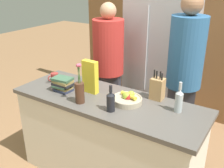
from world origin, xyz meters
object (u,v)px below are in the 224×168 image
at_px(knife_block, 157,89).
at_px(book_stack, 63,84).
at_px(cereal_box, 90,77).
at_px(bottle_oil, 179,100).
at_px(coffee_mug, 54,78).
at_px(person_in_blue, 184,73).
at_px(bottle_vinegar, 111,101).
at_px(refrigerator, 160,52).
at_px(flower_vase, 80,91).
at_px(person_at_sink, 108,63).
at_px(fruit_bowl, 127,99).

bearing_deg(knife_block, book_stack, -158.45).
xyz_separation_m(cereal_box, bottle_oil, (0.84, 0.08, -0.05)).
bearing_deg(coffee_mug, person_in_blue, 31.09).
relative_size(bottle_oil, bottle_vinegar, 1.14).
xyz_separation_m(refrigerator, person_in_blue, (0.55, -0.69, 0.04)).
xyz_separation_m(flower_vase, bottle_vinegar, (0.31, 0.02, -0.02)).
bearing_deg(knife_block, person_in_blue, 80.42).
height_order(knife_block, person_in_blue, person_in_blue).
bearing_deg(bottle_vinegar, cereal_box, 150.40).
distance_m(bottle_oil, bottle_vinegar, 0.56).
bearing_deg(knife_block, bottle_oil, -27.02).
distance_m(book_stack, person_at_sink, 0.88).
relative_size(knife_block, flower_vase, 0.75).
bearing_deg(book_stack, cereal_box, 26.85).
bearing_deg(person_in_blue, person_at_sink, 162.37).
distance_m(coffee_mug, bottle_oil, 1.32).
relative_size(fruit_bowl, person_in_blue, 0.15).
height_order(knife_block, cereal_box, cereal_box).
distance_m(refrigerator, bottle_vinegar, 1.61).
distance_m(cereal_box, person_at_sink, 0.82).
xyz_separation_m(fruit_bowl, book_stack, (-0.65, -0.12, 0.03)).
distance_m(refrigerator, person_in_blue, 0.88).
height_order(bottle_oil, bottle_vinegar, bottle_oil).
distance_m(bottle_vinegar, person_at_sink, 1.17).
height_order(flower_vase, bottle_vinegar, flower_vase).
distance_m(knife_block, bottle_vinegar, 0.48).
distance_m(knife_block, bottle_oil, 0.28).
height_order(knife_block, bottle_vinegar, knife_block).
height_order(bottle_oil, person_at_sink, person_at_sink).
height_order(refrigerator, flower_vase, refrigerator).
xyz_separation_m(bottle_oil, person_at_sink, (-1.14, 0.67, -0.08)).
bearing_deg(book_stack, bottle_vinegar, -8.00).
height_order(book_stack, person_in_blue, person_in_blue).
bearing_deg(person_in_blue, flower_vase, -138.55).
xyz_separation_m(bottle_oil, bottle_vinegar, (-0.48, -0.29, -0.01)).
height_order(coffee_mug, bottle_vinegar, bottle_vinegar).
bearing_deg(person_in_blue, coffee_mug, -163.35).
height_order(knife_block, coffee_mug, knife_block).
xyz_separation_m(flower_vase, bottle_oil, (0.79, 0.31, -0.01)).
bearing_deg(cereal_box, bottle_oil, 5.71).
relative_size(refrigerator, bottle_oil, 7.39).
bearing_deg(cereal_box, knife_block, 19.28).
height_order(fruit_bowl, bottle_vinegar, bottle_vinegar).
relative_size(flower_vase, cereal_box, 1.16).
height_order(refrigerator, book_stack, refrigerator).
distance_m(cereal_box, person_in_blue, 0.98).
bearing_deg(knife_block, bottle_vinegar, -118.89).
bearing_deg(coffee_mug, fruit_bowl, -0.14).
height_order(coffee_mug, book_stack, book_stack).
height_order(refrigerator, coffee_mug, refrigerator).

